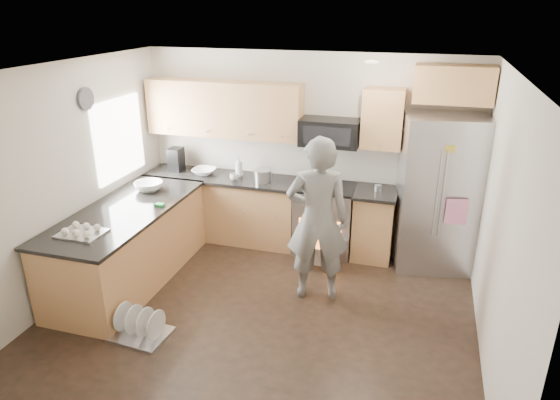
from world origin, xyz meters
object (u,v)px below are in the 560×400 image
(person, at_px, (318,220))
(refrigerator, at_px, (438,193))
(dish_rack, at_px, (141,328))
(stove_range, at_px, (326,204))

(person, bearing_deg, refrigerator, -151.19)
(refrigerator, distance_m, dish_rack, 3.81)
(refrigerator, xyz_separation_m, person, (-1.27, -1.16, -0.03))
(refrigerator, bearing_deg, dish_rack, -149.02)
(person, relative_size, dish_rack, 3.27)
(refrigerator, height_order, person, refrigerator)
(stove_range, bearing_deg, person, -83.26)
(refrigerator, distance_m, person, 1.72)
(stove_range, bearing_deg, dish_rack, -119.89)
(stove_range, relative_size, refrigerator, 0.92)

